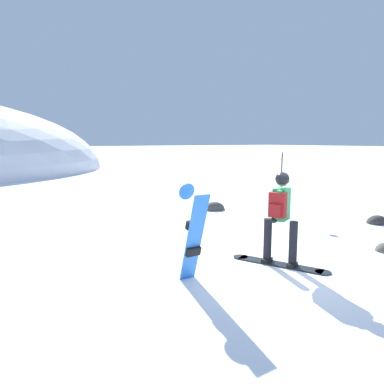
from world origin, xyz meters
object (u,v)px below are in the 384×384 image
at_px(snowboarder_main, 280,216).
at_px(piste_marker_near, 281,179).
at_px(rock_dark, 214,210).
at_px(rock_small, 377,223).
at_px(spare_snowboard, 193,233).

xyz_separation_m(snowboarder_main, piste_marker_near, (3.49, 3.23, 0.21)).
relative_size(snowboarder_main, piste_marker_near, 0.87).
bearing_deg(rock_dark, rock_small, -58.23).
bearing_deg(piste_marker_near, spare_snowboard, -150.02).
xyz_separation_m(piste_marker_near, rock_dark, (-1.17, 1.82, -1.12)).
distance_m(snowboarder_main, rock_small, 5.04).
bearing_deg(rock_small, snowboarder_main, -169.14).
distance_m(spare_snowboard, rock_small, 6.70).
height_order(snowboarder_main, spare_snowboard, snowboarder_main).
xyz_separation_m(snowboarder_main, rock_dark, (2.32, 5.05, -0.92)).
distance_m(piste_marker_near, rock_small, 2.90).
bearing_deg(piste_marker_near, rock_small, -59.07).
xyz_separation_m(rock_dark, rock_small, (2.55, -4.12, 0.00)).
distance_m(rock_dark, rock_small, 4.85).
bearing_deg(rock_small, piste_marker_near, 120.93).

